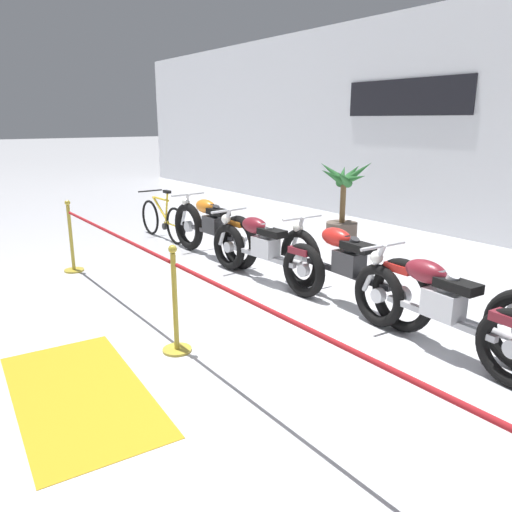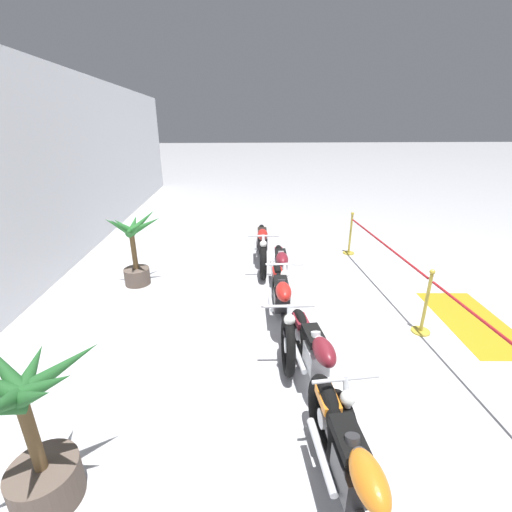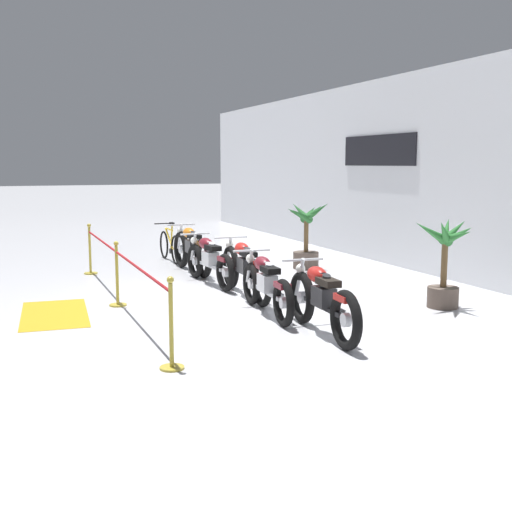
% 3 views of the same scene
% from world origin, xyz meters
% --- Properties ---
extents(ground_plane, '(120.00, 120.00, 0.00)m').
position_xyz_m(ground_plane, '(0.00, 0.00, 0.00)').
color(ground_plane, silver).
extents(motorcycle_orange_0, '(2.27, 0.62, 0.98)m').
position_xyz_m(motorcycle_orange_0, '(-2.76, 0.53, 0.48)').
color(motorcycle_orange_0, black).
rests_on(motorcycle_orange_0, ground).
extents(motorcycle_maroon_1, '(2.23, 0.62, 0.92)m').
position_xyz_m(motorcycle_maroon_1, '(-1.33, 0.46, 0.45)').
color(motorcycle_maroon_1, black).
rests_on(motorcycle_maroon_1, ground).
extents(motorcycle_red_2, '(2.48, 0.62, 0.97)m').
position_xyz_m(motorcycle_red_2, '(-0.01, 0.68, 0.49)').
color(motorcycle_red_2, black).
rests_on(motorcycle_red_2, ground).
extents(motorcycle_maroon_3, '(2.20, 0.62, 0.92)m').
position_xyz_m(motorcycle_maroon_3, '(1.36, 0.51, 0.45)').
color(motorcycle_maroon_3, black).
rests_on(motorcycle_maroon_3, ground).
extents(bicycle, '(1.69, 0.48, 0.94)m').
position_xyz_m(bicycle, '(-4.45, 0.48, 0.36)').
color(bicycle, black).
rests_on(bicycle, ground).
extents(potted_palm_right_of_row, '(1.03, 0.99, 1.52)m').
position_xyz_m(potted_palm_right_of_row, '(-2.32, 2.99, 0.69)').
color(potted_palm_right_of_row, brown).
rests_on(potted_palm_right_of_row, ground).
extents(stanchion_far_left, '(6.81, 0.28, 1.05)m').
position_xyz_m(stanchion_far_left, '(-1.23, -1.49, 0.69)').
color(stanchion_far_left, gold).
rests_on(stanchion_far_left, ground).
extents(stanchion_mid_left, '(0.28, 0.28, 1.05)m').
position_xyz_m(stanchion_mid_left, '(-0.10, -1.49, 0.36)').
color(stanchion_mid_left, gold).
rests_on(stanchion_mid_left, ground).
extents(floor_banner, '(2.08, 1.12, 0.01)m').
position_xyz_m(floor_banner, '(0.12, -2.49, 0.00)').
color(floor_banner, '#B78E19').
rests_on(floor_banner, ground).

